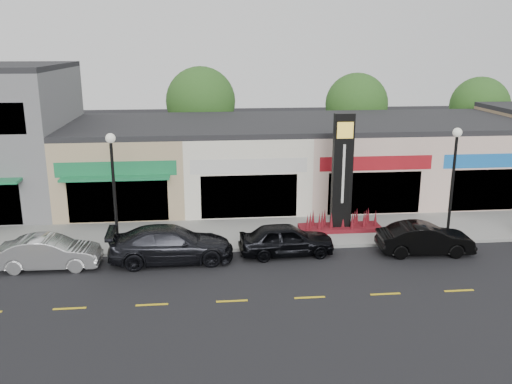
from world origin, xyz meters
TOP-DOWN VIEW (x-y plane):
  - ground at (0.00, 0.00)m, footprint 120.00×120.00m
  - sidewalk at (0.00, 4.35)m, footprint 52.00×4.30m
  - curb at (0.00, 2.10)m, footprint 52.00×0.20m
  - shop_beige at (-8.50, 11.46)m, footprint 7.00×10.85m
  - shop_cream at (-1.50, 11.47)m, footprint 7.00×10.01m
  - shop_pink_w at (5.50, 11.47)m, footprint 7.00×10.01m
  - shop_pink_e at (12.50, 11.47)m, footprint 7.00×10.01m
  - tree_rear_west at (-4.00, 19.50)m, footprint 5.20×5.20m
  - tree_rear_mid at (8.00, 19.50)m, footprint 4.80×4.80m
  - tree_rear_east at (18.00, 19.50)m, footprint 4.60×4.60m
  - lamp_west_near at (-8.00, 2.50)m, footprint 0.44×0.44m
  - lamp_east_near at (8.00, 2.50)m, footprint 0.44×0.44m
  - pylon_sign at (3.00, 4.20)m, footprint 4.20×1.30m
  - car_white_van at (-10.68, 0.96)m, footprint 1.57×4.34m
  - car_dark_sedan at (-5.46, 1.22)m, footprint 2.43×5.59m
  - car_black_sedan at (-0.23, 1.46)m, footprint 1.99×4.44m
  - car_black_conv at (6.18, 0.95)m, footprint 1.74×4.42m

SIDE VIEW (x-z plane):
  - ground at x=0.00m, z-range 0.00..0.00m
  - sidewalk at x=0.00m, z-range 0.00..0.15m
  - curb at x=0.00m, z-range 0.00..0.15m
  - car_white_van at x=-10.68m, z-range 0.00..1.42m
  - car_black_conv at x=6.18m, z-range 0.00..1.43m
  - car_black_sedan at x=-0.23m, z-range 0.00..1.48m
  - car_dark_sedan at x=-5.46m, z-range 0.00..1.60m
  - pylon_sign at x=3.00m, z-range -0.73..5.27m
  - shop_cream at x=-1.50m, z-range 0.00..4.80m
  - shop_pink_w at x=5.50m, z-range 0.00..4.80m
  - shop_pink_e at x=12.50m, z-range 0.00..4.80m
  - shop_beige at x=-8.50m, z-range 0.00..4.80m
  - lamp_west_near at x=-8.00m, z-range 0.74..6.21m
  - lamp_east_near at x=8.00m, z-range 0.74..6.21m
  - tree_rear_east at x=18.00m, z-range 1.16..8.10m
  - tree_rear_mid at x=8.00m, z-range 1.24..8.53m
  - tree_rear_west at x=-4.00m, z-range 1.30..9.13m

